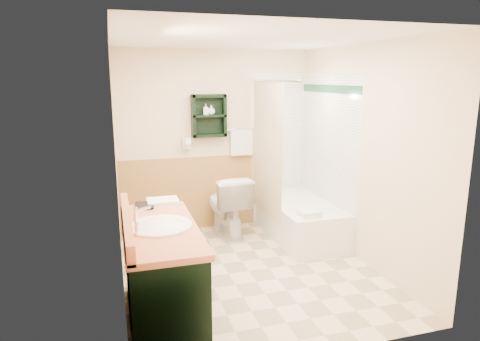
# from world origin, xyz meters

# --- Properties ---
(floor) EXTENTS (3.00, 3.00, 0.00)m
(floor) POSITION_xyz_m (0.00, 0.00, 0.00)
(floor) COLOR beige
(floor) RESTS_ON ground
(back_wall) EXTENTS (2.60, 0.04, 2.40)m
(back_wall) POSITION_xyz_m (0.00, 1.52, 1.20)
(back_wall) COLOR #FFE8C7
(back_wall) RESTS_ON ground
(left_wall) EXTENTS (0.04, 3.00, 2.40)m
(left_wall) POSITION_xyz_m (-1.32, 0.00, 1.20)
(left_wall) COLOR #FFE8C7
(left_wall) RESTS_ON ground
(right_wall) EXTENTS (0.04, 3.00, 2.40)m
(right_wall) POSITION_xyz_m (1.32, 0.00, 1.20)
(right_wall) COLOR #FFE8C7
(right_wall) RESTS_ON ground
(ceiling) EXTENTS (2.60, 3.00, 0.04)m
(ceiling) POSITION_xyz_m (0.00, 0.00, 2.42)
(ceiling) COLOR white
(ceiling) RESTS_ON back_wall
(wainscot_left) EXTENTS (2.98, 2.98, 1.00)m
(wainscot_left) POSITION_xyz_m (-1.29, 0.00, 0.50)
(wainscot_left) COLOR tan
(wainscot_left) RESTS_ON left_wall
(wainscot_back) EXTENTS (2.58, 2.58, 1.00)m
(wainscot_back) POSITION_xyz_m (0.00, 1.49, 0.50)
(wainscot_back) COLOR tan
(wainscot_back) RESTS_ON back_wall
(mirror_frame) EXTENTS (1.30, 1.30, 1.00)m
(mirror_frame) POSITION_xyz_m (-1.27, -0.55, 1.50)
(mirror_frame) COLOR #985A31
(mirror_frame) RESTS_ON left_wall
(mirror_glass) EXTENTS (1.20, 1.20, 0.90)m
(mirror_glass) POSITION_xyz_m (-1.27, -0.55, 1.50)
(mirror_glass) COLOR white
(mirror_glass) RESTS_ON left_wall
(tile_right) EXTENTS (1.50, 1.50, 2.10)m
(tile_right) POSITION_xyz_m (1.28, 0.75, 1.05)
(tile_right) COLOR white
(tile_right) RESTS_ON right_wall
(tile_back) EXTENTS (0.95, 0.95, 2.10)m
(tile_back) POSITION_xyz_m (1.03, 1.48, 1.05)
(tile_back) COLOR white
(tile_back) RESTS_ON back_wall
(tile_accent) EXTENTS (1.50, 1.50, 0.10)m
(tile_accent) POSITION_xyz_m (1.27, 0.75, 1.90)
(tile_accent) COLOR #14492F
(tile_accent) RESTS_ON right_wall
(wall_shelf) EXTENTS (0.45, 0.15, 0.55)m
(wall_shelf) POSITION_xyz_m (-0.10, 1.41, 1.55)
(wall_shelf) COLOR black
(wall_shelf) RESTS_ON back_wall
(hair_dryer) EXTENTS (0.10, 0.24, 0.18)m
(hair_dryer) POSITION_xyz_m (-0.40, 1.43, 1.20)
(hair_dryer) COLOR silver
(hair_dryer) RESTS_ON back_wall
(towel_bar) EXTENTS (0.40, 0.06, 0.40)m
(towel_bar) POSITION_xyz_m (0.35, 1.45, 1.35)
(towel_bar) COLOR silver
(towel_bar) RESTS_ON back_wall
(curtain_rod) EXTENTS (0.03, 1.60, 0.03)m
(curtain_rod) POSITION_xyz_m (0.53, 0.75, 2.00)
(curtain_rod) COLOR silver
(curtain_rod) RESTS_ON back_wall
(shower_curtain) EXTENTS (1.05, 1.05, 1.70)m
(shower_curtain) POSITION_xyz_m (0.53, 0.92, 1.15)
(shower_curtain) COLOR beige
(shower_curtain) RESTS_ON curtain_rod
(vanity) EXTENTS (0.59, 1.35, 0.86)m
(vanity) POSITION_xyz_m (-0.99, -0.73, 0.43)
(vanity) COLOR black
(vanity) RESTS_ON ground
(bathtub) EXTENTS (0.71, 1.50, 0.48)m
(bathtub) POSITION_xyz_m (0.93, 0.78, 0.24)
(bathtub) COLOR white
(bathtub) RESTS_ON ground
(toilet) EXTENTS (0.52, 0.86, 0.81)m
(toilet) POSITION_xyz_m (0.05, 1.10, 0.40)
(toilet) COLOR white
(toilet) RESTS_ON ground
(counter_towel) EXTENTS (0.29, 0.23, 0.04)m
(counter_towel) POSITION_xyz_m (-0.89, -0.08, 0.88)
(counter_towel) COLOR silver
(counter_towel) RESTS_ON vanity
(vanity_book) EXTENTS (0.18, 0.04, 0.24)m
(vanity_book) POSITION_xyz_m (-1.16, -0.13, 0.98)
(vanity_book) COLOR black
(vanity_book) RESTS_ON vanity
(tub_towel) EXTENTS (0.24, 0.20, 0.07)m
(tub_towel) POSITION_xyz_m (0.79, 0.20, 0.51)
(tub_towel) COLOR silver
(tub_towel) RESTS_ON bathtub
(soap_bottle_a) EXTENTS (0.08, 0.15, 0.06)m
(soap_bottle_a) POSITION_xyz_m (-0.14, 1.40, 1.60)
(soap_bottle_a) COLOR white
(soap_bottle_a) RESTS_ON wall_shelf
(soap_bottle_b) EXTENTS (0.11, 0.13, 0.10)m
(soap_bottle_b) POSITION_xyz_m (-0.07, 1.40, 1.61)
(soap_bottle_b) COLOR white
(soap_bottle_b) RESTS_ON wall_shelf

